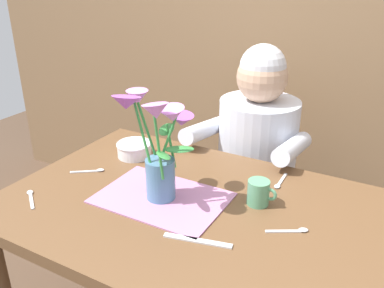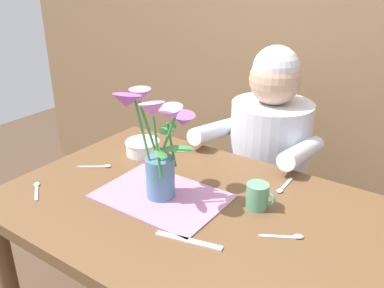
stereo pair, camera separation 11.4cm
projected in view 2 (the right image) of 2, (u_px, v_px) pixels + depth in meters
wood_panel_backdrop at (324, 6)px, 1.85m from camera, size 4.00×0.10×2.50m
dining_table at (191, 231)px, 1.31m from camera, size 1.20×0.80×0.74m
seated_person at (267, 176)px, 1.81m from camera, size 0.45×0.47×1.14m
striped_placemat at (162, 196)px, 1.31m from camera, size 0.40×0.28×0.00m
flower_vase at (157, 144)px, 1.24m from camera, size 0.24×0.26×0.35m
ceramic_bowl at (143, 147)px, 1.60m from camera, size 0.14×0.14×0.06m
dinner_knife at (189, 241)px, 1.10m from camera, size 0.19×0.06×0.00m
ceramic_mug at (258, 196)px, 1.24m from camera, size 0.09×0.07×0.08m
spoon_0 at (100, 166)px, 1.50m from camera, size 0.11×0.08×0.01m
spoon_1 at (283, 188)px, 1.36m from camera, size 0.02×0.12×0.01m
spoon_2 at (37, 188)px, 1.36m from camera, size 0.10×0.08×0.01m
spoon_3 at (289, 236)px, 1.12m from camera, size 0.11×0.07×0.01m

